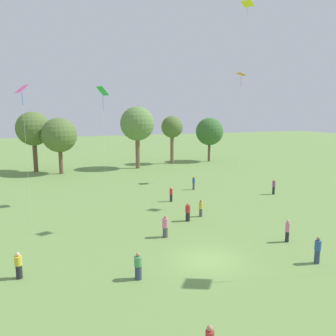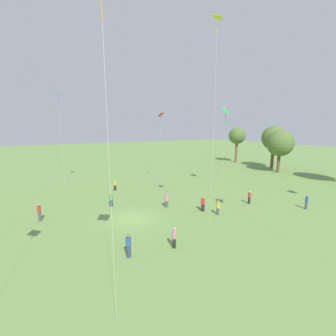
{
  "view_description": "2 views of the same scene",
  "coord_description": "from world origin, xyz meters",
  "px_view_note": "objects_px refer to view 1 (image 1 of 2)",
  "views": [
    {
      "loc": [
        -9.91,
        -18.12,
        9.75
      ],
      "look_at": [
        -0.92,
        5.01,
        5.52
      ],
      "focal_mm": 35.0,
      "sensor_mm": 36.0,
      "label": 1
    },
    {
      "loc": [
        21.0,
        -8.38,
        9.5
      ],
      "look_at": [
        0.77,
        3.91,
        5.21
      ],
      "focal_mm": 24.0,
      "sensor_mm": 36.0,
      "label": 2
    }
  ],
  "objects_px": {
    "person_4": "(287,231)",
    "person_9": "(171,194)",
    "person_6": "(165,227)",
    "person_0": "(194,183)",
    "kite_6": "(247,19)",
    "person_2": "(274,187)",
    "person_3": "(201,208)",
    "kite_1": "(241,78)",
    "person_5": "(318,250)",
    "person_1": "(138,266)",
    "person_10": "(19,266)",
    "kite_4": "(22,94)",
    "person_7": "(188,212)",
    "kite_3": "(103,94)"
  },
  "relations": [
    {
      "from": "person_3",
      "to": "kite_6",
      "type": "xyz_separation_m",
      "value": [
        2.24,
        -3.12,
        16.26
      ]
    },
    {
      "from": "person_4",
      "to": "person_9",
      "type": "bearing_deg",
      "value": 25.14
    },
    {
      "from": "person_6",
      "to": "person_5",
      "type": "bearing_deg",
      "value": 135.78
    },
    {
      "from": "person_2",
      "to": "person_6",
      "type": "distance_m",
      "value": 18.85
    },
    {
      "from": "person_4",
      "to": "person_5",
      "type": "distance_m",
      "value": 3.65
    },
    {
      "from": "person_1",
      "to": "person_3",
      "type": "distance_m",
      "value": 12.75
    },
    {
      "from": "person_5",
      "to": "person_7",
      "type": "relative_size",
      "value": 1.06
    },
    {
      "from": "person_6",
      "to": "person_2",
      "type": "bearing_deg",
      "value": -152.97
    },
    {
      "from": "person_2",
      "to": "kite_3",
      "type": "height_order",
      "value": "kite_3"
    },
    {
      "from": "person_10",
      "to": "person_2",
      "type": "bearing_deg",
      "value": 25.14
    },
    {
      "from": "person_9",
      "to": "kite_3",
      "type": "height_order",
      "value": "kite_3"
    },
    {
      "from": "person_2",
      "to": "person_7",
      "type": "height_order",
      "value": "person_2"
    },
    {
      "from": "person_3",
      "to": "kite_1",
      "type": "distance_m",
      "value": 22.3
    },
    {
      "from": "person_10",
      "to": "kite_4",
      "type": "height_order",
      "value": "kite_4"
    },
    {
      "from": "person_2",
      "to": "person_4",
      "type": "relative_size",
      "value": 1.06
    },
    {
      "from": "person_6",
      "to": "kite_4",
      "type": "distance_m",
      "value": 15.02
    },
    {
      "from": "person_2",
      "to": "person_10",
      "type": "distance_m",
      "value": 29.57
    },
    {
      "from": "person_2",
      "to": "person_5",
      "type": "distance_m",
      "value": 18.51
    },
    {
      "from": "person_0",
      "to": "person_10",
      "type": "relative_size",
      "value": 1.03
    },
    {
      "from": "person_0",
      "to": "kite_6",
      "type": "height_order",
      "value": "kite_6"
    },
    {
      "from": "kite_3",
      "to": "kite_4",
      "type": "distance_m",
      "value": 10.05
    },
    {
      "from": "person_1",
      "to": "person_9",
      "type": "height_order",
      "value": "person_9"
    },
    {
      "from": "person_2",
      "to": "person_10",
      "type": "height_order",
      "value": "person_2"
    },
    {
      "from": "person_4",
      "to": "person_6",
      "type": "height_order",
      "value": "person_6"
    },
    {
      "from": "kite_4",
      "to": "person_5",
      "type": "bearing_deg",
      "value": 72.78
    },
    {
      "from": "person_3",
      "to": "kite_4",
      "type": "distance_m",
      "value": 18.08
    },
    {
      "from": "person_1",
      "to": "person_6",
      "type": "xyz_separation_m",
      "value": [
        3.83,
        5.6,
        0.07
      ]
    },
    {
      "from": "person_5",
      "to": "kite_6",
      "type": "xyz_separation_m",
      "value": [
        -0.41,
        8.35,
        16.2
      ]
    },
    {
      "from": "person_2",
      "to": "person_7",
      "type": "xyz_separation_m",
      "value": [
        -13.73,
        -5.2,
        -0.12
      ]
    },
    {
      "from": "person_10",
      "to": "kite_4",
      "type": "relative_size",
      "value": 0.14
    },
    {
      "from": "person_2",
      "to": "person_9",
      "type": "relative_size",
      "value": 1.12
    },
    {
      "from": "kite_3",
      "to": "kite_4",
      "type": "relative_size",
      "value": 1.05
    },
    {
      "from": "person_0",
      "to": "kite_6",
      "type": "bearing_deg",
      "value": -78.72
    },
    {
      "from": "person_5",
      "to": "kite_1",
      "type": "distance_m",
      "value": 29.33
    },
    {
      "from": "person_0",
      "to": "kite_3",
      "type": "xyz_separation_m",
      "value": [
        -11.57,
        -2.1,
        10.75
      ]
    },
    {
      "from": "person_0",
      "to": "kite_3",
      "type": "height_order",
      "value": "kite_3"
    },
    {
      "from": "person_1",
      "to": "person_0",
      "type": "bearing_deg",
      "value": 152.16
    },
    {
      "from": "person_0",
      "to": "person_9",
      "type": "relative_size",
      "value": 1.01
    },
    {
      "from": "person_1",
      "to": "kite_6",
      "type": "distance_m",
      "value": 20.6
    },
    {
      "from": "person_2",
      "to": "person_1",
      "type": "bearing_deg",
      "value": -27.45
    },
    {
      "from": "person_5",
      "to": "person_1",
      "type": "bearing_deg",
      "value": 161.83
    },
    {
      "from": "person_4",
      "to": "kite_4",
      "type": "xyz_separation_m",
      "value": [
        -18.16,
        9.12,
        10.22
      ]
    },
    {
      "from": "person_1",
      "to": "kite_6",
      "type": "bearing_deg",
      "value": 124.82
    },
    {
      "from": "person_3",
      "to": "person_9",
      "type": "distance_m",
      "value": 5.99
    },
    {
      "from": "person_3",
      "to": "person_6",
      "type": "distance_m",
      "value": 6.15
    },
    {
      "from": "person_9",
      "to": "kite_6",
      "type": "relative_size",
      "value": 0.09
    },
    {
      "from": "person_2",
      "to": "kite_1",
      "type": "relative_size",
      "value": 0.12
    },
    {
      "from": "kite_1",
      "to": "kite_6",
      "type": "xyz_separation_m",
      "value": [
        -10.12,
        -15.85,
        2.76
      ]
    },
    {
      "from": "kite_1",
      "to": "person_0",
      "type": "bearing_deg",
      "value": 154.91
    },
    {
      "from": "person_0",
      "to": "person_1",
      "type": "relative_size",
      "value": 1.01
    }
  ]
}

